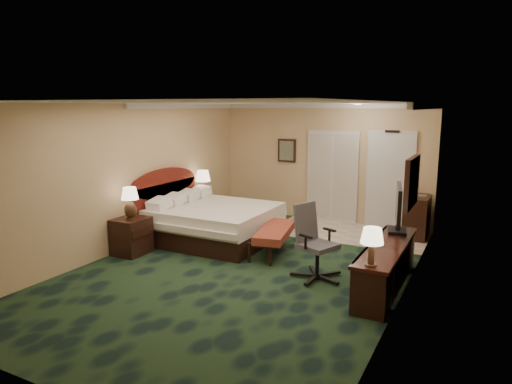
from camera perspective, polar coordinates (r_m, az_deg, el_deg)
The scene contains 24 objects.
floor at distance 7.68m, azimuth -1.28°, elevation -9.52°, with size 5.00×7.50×0.00m, color black.
ceiling at distance 7.20m, azimuth -1.37°, elevation 11.08°, with size 5.00×7.50×0.00m, color white.
wall_back at distance 10.72m, azimuth 8.36°, elevation 3.62°, with size 5.00×0.00×2.70m, color tan.
wall_front at distance 4.50m, azimuth -25.09°, elevation -7.17°, with size 5.00×0.00×2.70m, color tan.
wall_left at distance 8.78m, azimuth -15.79°, elevation 1.77°, with size 0.00×7.50×2.70m, color tan.
wall_right at distance 6.52m, azimuth 18.34°, elevation -1.37°, with size 0.00×7.50×2.70m, color tan.
crown_molding at distance 7.20m, azimuth -1.37°, elevation 10.68°, with size 5.00×7.50×0.10m, color silver, non-canonical shape.
tile_patch at distance 9.92m, azimuth 11.46°, elevation -4.98°, with size 3.20×1.70×0.01m, color #BFAF96.
headboard at distance 9.60m, azimuth -11.27°, elevation -1.24°, with size 0.12×2.00×1.40m, color #4C110D, non-canonical shape.
entry_door at distance 10.34m, azimuth 16.40°, elevation 1.36°, with size 1.02×0.06×2.18m, color silver.
closet_doors at distance 10.65m, azimuth 9.52°, elevation 1.91°, with size 1.20×0.06×2.10m, color #B7B5B1.
wall_art at distance 10.98m, azimuth 3.87°, elevation 5.19°, with size 0.45×0.06×0.55m, color #425B4C.
wall_mirror at distance 7.07m, azimuth 18.91°, elevation 1.16°, with size 0.05×0.95×0.75m, color white.
bed at distance 9.15m, azimuth -5.02°, elevation -3.92°, with size 2.19×2.03×0.69m, color silver.
nightstand_near at distance 8.61m, azimuth -15.31°, elevation -5.33°, with size 0.53×0.60×0.66m, color black.
nightstand_far at distance 10.47m, azimuth -6.47°, elevation -2.38°, with size 0.47×0.54×0.59m, color black.
lamp_near at distance 8.42m, azimuth -15.45°, elevation -1.36°, with size 0.31×0.31×0.58m, color black, non-canonical shape.
lamp_far at distance 10.32m, azimuth -6.65°, elevation 0.92°, with size 0.34×0.34×0.65m, color black, non-canonical shape.
bed_bench at distance 8.33m, azimuth 2.40°, elevation -6.12°, with size 0.50×1.44×0.49m, color maroon.
desk at distance 7.04m, azimuth 15.96°, elevation -8.94°, with size 0.50×2.32×0.67m, color black.
tv at distance 7.55m, azimuth 17.36°, elevation -2.09°, with size 0.08×0.97×0.75m, color black.
desk_lamp at distance 5.91m, azimuth 14.25°, elevation -6.66°, with size 0.29×0.29×0.51m, color black, non-canonical shape.
desk_chair at distance 7.12m, azimuth 7.72°, elevation -6.31°, with size 0.68×0.63×1.16m, color #44444B, non-canonical shape.
minibar at distance 9.85m, azimuth 19.47°, elevation -2.96°, with size 0.45×0.81×0.86m, color black.
Camera 1 is at (3.46, -6.32, 2.65)m, focal length 32.00 mm.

